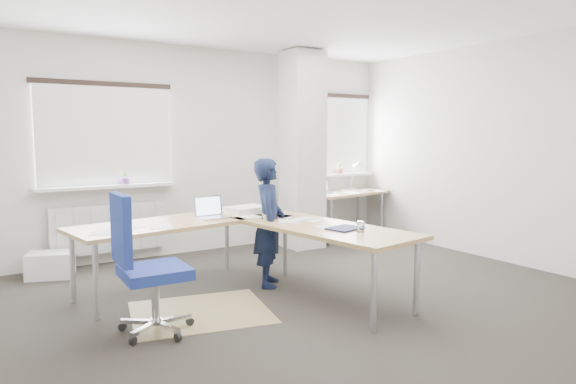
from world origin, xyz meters
TOP-DOWN VIEW (x-y plane):
  - ground at (0.00, 0.00)m, footprint 6.00×6.00m
  - room_shell at (0.18, 0.45)m, footprint 6.04×5.04m
  - floor_mat at (-1.04, 0.12)m, footprint 1.40×1.26m
  - white_crate at (-2.03, 2.13)m, footprint 0.57×0.48m
  - desk_main at (-0.40, 0.40)m, footprint 2.78×2.63m
  - desk_side at (2.25, 2.16)m, footprint 1.50×0.93m
  - task_chair at (-1.58, -0.13)m, footprint 0.63×0.62m
  - person at (-0.07, 0.54)m, footprint 0.55×0.60m

SIDE VIEW (x-z plane):
  - ground at x=0.00m, z-range 0.00..0.00m
  - floor_mat at x=-1.04m, z-range 0.00..0.01m
  - white_crate at x=-2.03m, z-range 0.00..0.29m
  - task_chair at x=-1.58m, z-range -0.26..0.91m
  - desk_side at x=2.25m, z-range 0.08..1.29m
  - person at x=-0.07m, z-range 0.00..1.37m
  - desk_main at x=-0.40m, z-range 0.21..1.17m
  - room_shell at x=0.18m, z-range 0.34..3.16m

